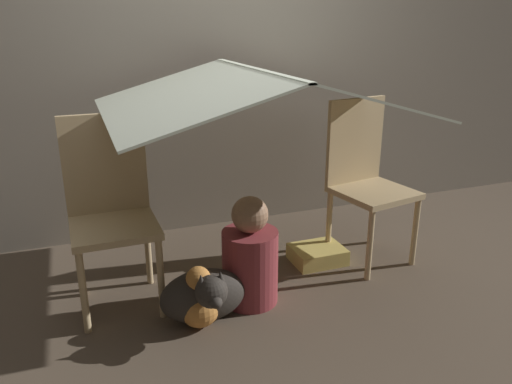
{
  "coord_description": "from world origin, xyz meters",
  "views": [
    {
      "loc": [
        -0.92,
        -2.37,
        1.48
      ],
      "look_at": [
        0.0,
        0.1,
        0.56
      ],
      "focal_mm": 35.0,
      "sensor_mm": 36.0,
      "label": 1
    }
  ],
  "objects_px": {
    "chair_left": "(111,205)",
    "chair_right": "(365,175)",
    "dog": "(204,295)",
    "person_front": "(250,258)"
  },
  "relations": [
    {
      "from": "chair_right",
      "to": "person_front",
      "type": "height_order",
      "value": "chair_right"
    },
    {
      "from": "chair_left",
      "to": "chair_right",
      "type": "bearing_deg",
      "value": -1.13
    },
    {
      "from": "person_front",
      "to": "dog",
      "type": "height_order",
      "value": "person_front"
    },
    {
      "from": "chair_left",
      "to": "dog",
      "type": "distance_m",
      "value": 0.68
    },
    {
      "from": "chair_right",
      "to": "dog",
      "type": "xyz_separation_m",
      "value": [
        -1.16,
        -0.4,
        -0.39
      ]
    },
    {
      "from": "person_front",
      "to": "chair_right",
      "type": "bearing_deg",
      "value": 17.83
    },
    {
      "from": "person_front",
      "to": "chair_left",
      "type": "bearing_deg",
      "value": 157.37
    },
    {
      "from": "chair_right",
      "to": "dog",
      "type": "bearing_deg",
      "value": -171.44
    },
    {
      "from": "chair_left",
      "to": "person_front",
      "type": "xyz_separation_m",
      "value": [
        0.67,
        -0.28,
        -0.29
      ]
    },
    {
      "from": "person_front",
      "to": "dog",
      "type": "relative_size",
      "value": 1.36
    }
  ]
}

